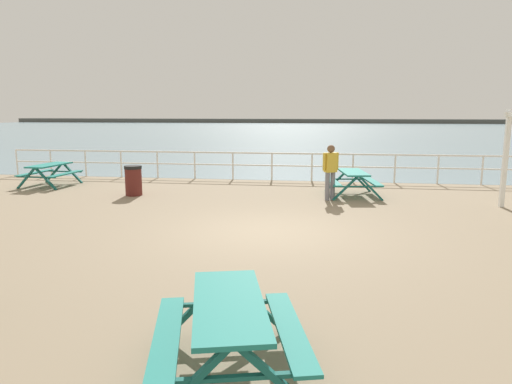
% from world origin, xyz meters
% --- Properties ---
extents(ground_plane, '(30.00, 24.00, 0.20)m').
position_xyz_m(ground_plane, '(0.00, 0.00, -0.10)').
color(ground_plane, gray).
extents(sea_band, '(142.00, 90.00, 0.01)m').
position_xyz_m(sea_band, '(0.00, 52.75, 0.00)').
color(sea_band, gray).
rests_on(sea_band, ground).
extents(distant_shoreline, '(142.00, 6.00, 1.80)m').
position_xyz_m(distant_shoreline, '(0.00, 95.75, 0.00)').
color(distant_shoreline, '#4C4C47').
rests_on(distant_shoreline, ground).
extents(seaward_railing, '(23.07, 0.07, 1.08)m').
position_xyz_m(seaward_railing, '(-0.00, 7.75, 0.73)').
color(seaward_railing, white).
rests_on(seaward_railing, ground).
extents(picnic_table_near_left, '(1.76, 2.00, 0.80)m').
position_xyz_m(picnic_table_near_left, '(2.14, 4.82, 0.58)').
color(picnic_table_near_left, '#1E7A70').
rests_on(picnic_table_near_left, ground).
extents(picnic_table_far_left, '(1.63, 1.88, 0.80)m').
position_xyz_m(picnic_table_far_left, '(-8.48, 5.29, 0.58)').
color(picnic_table_far_left, '#1E7A70').
rests_on(picnic_table_far_left, ground).
extents(picnic_table_far_right, '(1.91, 2.12, 0.80)m').
position_xyz_m(picnic_table_far_right, '(0.30, -5.68, 0.58)').
color(picnic_table_far_right, '#1E7A70').
rests_on(picnic_table_far_right, ground).
extents(visitor, '(0.47, 0.36, 1.66)m').
position_xyz_m(visitor, '(1.41, 3.99, 0.95)').
color(visitor, slate).
rests_on(visitor, ground).
extents(litter_bin, '(0.55, 0.55, 0.95)m').
position_xyz_m(litter_bin, '(-4.75, 3.89, 0.48)').
color(litter_bin, '#591E19').
rests_on(litter_bin, ground).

